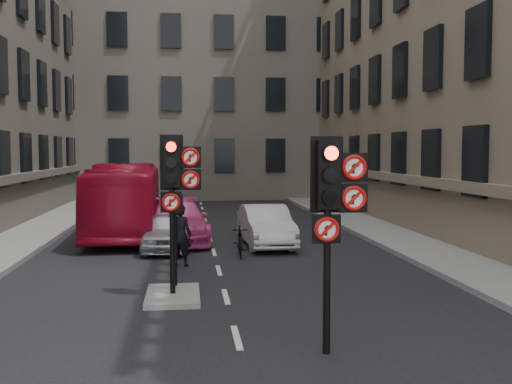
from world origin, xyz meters
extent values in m
plane|color=black|center=(0.00, 0.00, 0.00)|extent=(120.00, 120.00, 0.00)
cube|color=gray|center=(7.20, 12.00, 0.08)|extent=(3.00, 50.00, 0.16)
cube|color=gray|center=(-1.20, 5.00, 0.06)|extent=(1.20, 2.00, 0.12)
cube|color=#6B645B|center=(0.00, 38.00, 10.00)|extent=(30.00, 14.00, 20.00)
cylinder|color=black|center=(1.40, 1.00, 1.20)|extent=(0.12, 0.12, 2.40)
cube|color=black|center=(1.40, 1.00, 2.95)|extent=(0.36, 0.28, 1.10)
cube|color=black|center=(1.40, 1.13, 2.95)|extent=(0.52, 0.03, 1.25)
cylinder|color=#FF1407|center=(1.40, 0.76, 3.30)|extent=(0.22, 0.01, 0.22)
cylinder|color=black|center=(1.40, 0.76, 2.95)|extent=(0.22, 0.01, 0.22)
cylinder|color=black|center=(1.40, 0.76, 2.60)|extent=(0.22, 0.01, 0.22)
cube|color=black|center=(1.82, 0.98, 3.07)|extent=(0.47, 0.05, 0.47)
cylinder|color=white|center=(1.82, 0.94, 3.07)|extent=(0.41, 0.02, 0.41)
torus|color=#BF0C0A|center=(1.82, 0.93, 3.07)|extent=(0.41, 0.06, 0.41)
cube|color=#BF0C0A|center=(1.82, 0.92, 3.07)|extent=(0.25, 0.01, 0.25)
cube|color=black|center=(1.82, 0.98, 2.57)|extent=(0.47, 0.05, 0.47)
cylinder|color=white|center=(1.82, 0.94, 2.57)|extent=(0.41, 0.02, 0.41)
torus|color=#BF0C0A|center=(1.82, 0.93, 2.57)|extent=(0.41, 0.06, 0.41)
cube|color=#BF0C0A|center=(1.82, 0.92, 2.57)|extent=(0.25, 0.01, 0.25)
cube|color=black|center=(1.38, 0.98, 2.07)|extent=(0.47, 0.05, 0.47)
cylinder|color=white|center=(1.38, 0.94, 2.07)|extent=(0.41, 0.02, 0.41)
torus|color=#BF0C0A|center=(1.38, 0.93, 2.07)|extent=(0.41, 0.06, 0.41)
cube|color=#BF0C0A|center=(1.38, 0.92, 2.07)|extent=(0.25, 0.01, 0.25)
cylinder|color=black|center=(-1.20, 5.00, 1.32)|extent=(0.12, 0.12, 2.40)
cube|color=black|center=(-1.20, 5.00, 3.07)|extent=(0.36, 0.28, 1.10)
cube|color=black|center=(-1.20, 5.13, 3.07)|extent=(0.52, 0.03, 1.25)
cylinder|color=#FF1407|center=(-1.20, 4.75, 3.42)|extent=(0.22, 0.02, 0.22)
cylinder|color=black|center=(-1.20, 4.75, 3.07)|extent=(0.22, 0.02, 0.22)
cylinder|color=black|center=(-1.20, 4.75, 2.72)|extent=(0.22, 0.02, 0.22)
cube|color=black|center=(-0.78, 4.98, 3.19)|extent=(0.47, 0.05, 0.47)
cylinder|color=white|center=(-0.78, 4.94, 3.19)|extent=(0.41, 0.02, 0.41)
torus|color=#BF0C0A|center=(-0.78, 4.92, 3.19)|extent=(0.41, 0.06, 0.41)
cube|color=#BF0C0A|center=(-0.78, 4.92, 3.19)|extent=(0.25, 0.02, 0.25)
cube|color=black|center=(-0.78, 4.98, 2.69)|extent=(0.47, 0.05, 0.47)
cylinder|color=white|center=(-0.78, 4.94, 2.69)|extent=(0.41, 0.02, 0.41)
torus|color=#BF0C0A|center=(-0.78, 4.92, 2.69)|extent=(0.41, 0.06, 0.41)
cube|color=#BF0C0A|center=(-0.78, 4.92, 2.69)|extent=(0.25, 0.02, 0.25)
cube|color=black|center=(-1.22, 4.98, 2.19)|extent=(0.47, 0.05, 0.47)
cylinder|color=white|center=(-1.22, 4.94, 2.19)|extent=(0.41, 0.02, 0.41)
torus|color=#BF0C0A|center=(-1.22, 4.92, 2.19)|extent=(0.41, 0.06, 0.41)
cube|color=#BF0C0A|center=(-1.22, 4.92, 2.19)|extent=(0.25, 0.02, 0.25)
imported|color=#B7BBBF|center=(-1.57, 11.60, 0.63)|extent=(1.61, 3.73, 1.25)
imported|color=silver|center=(1.87, 12.14, 0.71)|extent=(1.68, 4.36, 1.42)
imported|color=#D93F8C|center=(-1.22, 13.45, 0.76)|extent=(2.44, 5.33, 1.51)
imported|color=maroon|center=(-3.29, 15.76, 1.41)|extent=(2.63, 10.18, 2.82)
imported|color=black|center=(0.77, 10.09, 0.48)|extent=(0.53, 1.63, 0.97)
imported|color=black|center=(-1.06, 8.77, 0.90)|extent=(0.77, 0.64, 1.81)
cylinder|color=black|center=(-1.14, 5.75, 1.20)|extent=(0.06, 0.06, 2.15)
cube|color=navy|center=(-1.14, 5.70, 2.16)|extent=(0.38, 0.14, 0.30)
camera|label=1|loc=(-0.86, -8.46, 3.35)|focal=42.00mm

